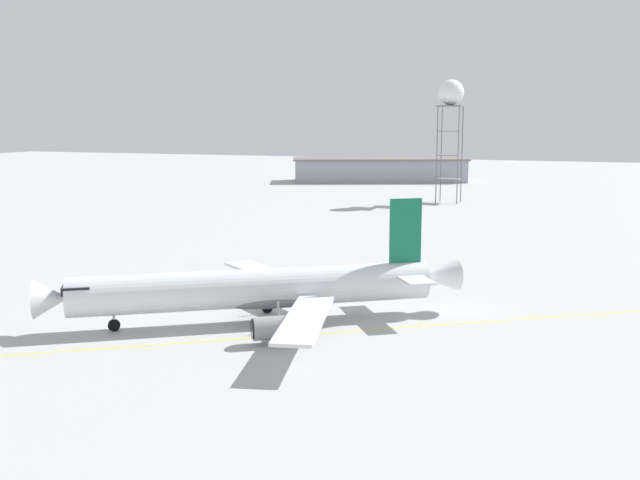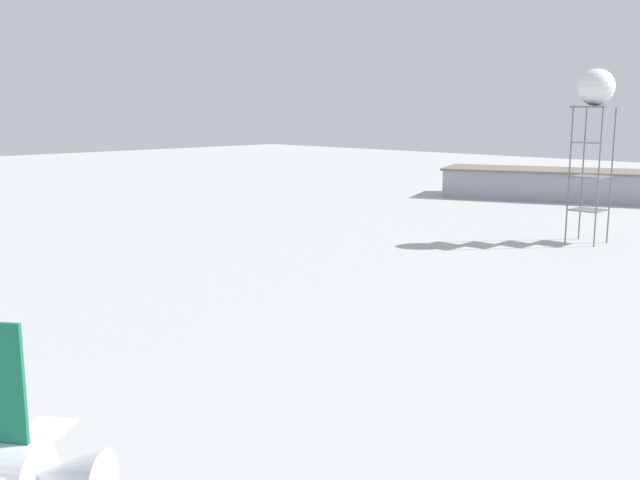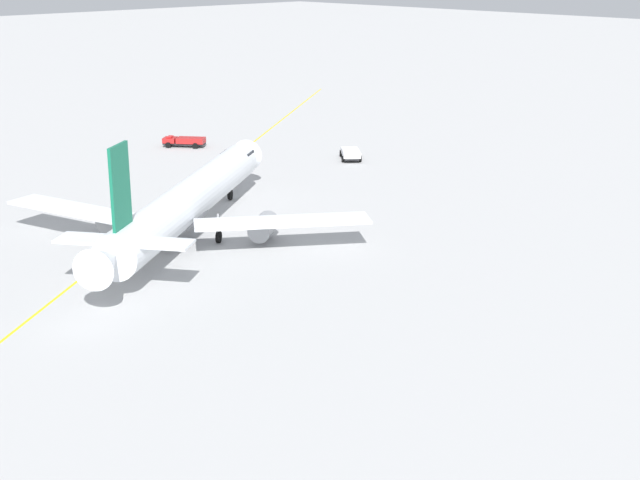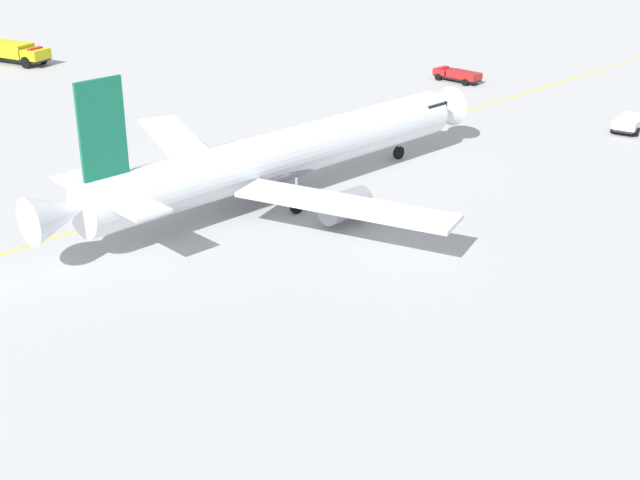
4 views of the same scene
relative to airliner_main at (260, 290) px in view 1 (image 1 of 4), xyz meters
The scene contains 5 objects.
ground_plane 3.30m from the airliner_main, 44.80° to the left, with size 600.00×600.00×0.00m, color #B2B2B2.
airliner_main is the anchor object (origin of this frame).
radar_tower 110.83m from the airliner_main, 92.07° to the left, with size 5.78×5.78×27.98m.
terminal_shed 164.93m from the airliner_main, 102.64° to the left, with size 56.12×37.00×7.24m.
taxiway_centreline 5.88m from the airliner_main, 51.54° to the right, with size 156.75×109.41×0.01m.
Camera 1 is at (28.88, -61.80, 18.85)m, focal length 41.52 mm.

